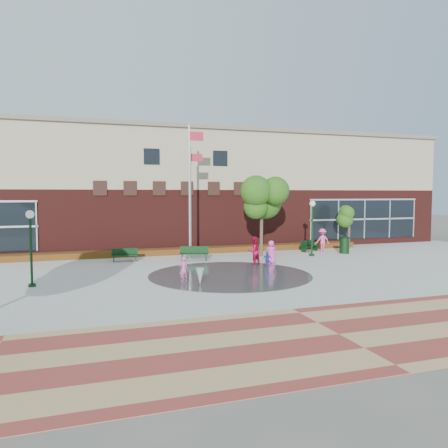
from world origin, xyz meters
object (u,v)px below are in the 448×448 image
object	(u,v)px
bench_left	(125,257)
child_splash	(184,269)
trash_can	(344,245)
flagpole_left	(190,184)
flagpole_right	(191,196)

from	to	relation	value
bench_left	child_splash	distance (m)	7.60
trash_can	flagpole_left	bearing A→B (deg)	175.12
flagpole_right	flagpole_left	bearing A→B (deg)	-110.18
child_splash	bench_left	bearing A→B (deg)	-83.05
flagpole_left	trash_can	size ratio (longest dim) A/B	7.37
bench_left	trash_can	distance (m)	15.10
child_splash	flagpole_left	bearing A→B (deg)	-115.19
bench_left	trash_can	xyz separation A→B (m)	(15.05, -1.14, 0.33)
flagpole_left	bench_left	distance (m)	6.16
flagpole_left	bench_left	bearing A→B (deg)	175.64
flagpole_right	bench_left	size ratio (longest dim) A/B	4.43
flagpole_left	bench_left	world-z (taller)	flagpole_left
flagpole_left	trash_can	world-z (taller)	flagpole_left
flagpole_right	bench_left	distance (m)	5.80
trash_can	child_splash	world-z (taller)	child_splash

